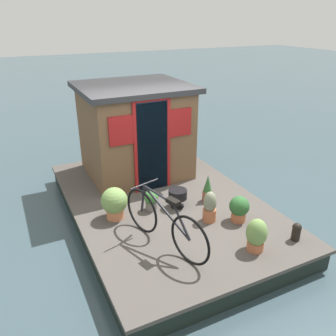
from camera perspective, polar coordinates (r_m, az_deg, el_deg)
The scene contains 12 objects.
ground_plane at distance 6.51m, azimuth -0.78°, elevation -7.96°, with size 60.00×60.00×0.00m, color #384C54.
houseboat_deck at distance 6.42m, azimuth -0.79°, elevation -6.56°, with size 4.88×3.18×0.37m.
houseboat_cabin at distance 7.08m, azimuth -5.44°, elevation 6.25°, with size 1.92×2.12×1.85m.
bicycle at distance 4.94m, azimuth -0.64°, elevation -8.95°, with size 1.67×0.63×0.85m.
potted_plant_lavender at distance 5.71m, azimuth 11.65°, elevation -6.50°, with size 0.33×0.33×0.43m.
potted_plant_mint at distance 5.92m, azimuth -2.80°, elevation -5.28°, with size 0.24×0.24×0.36m.
potted_plant_sage at distance 6.20m, azimuth 6.53°, elevation -3.46°, with size 0.18×0.18×0.50m.
potted_plant_ivy at distance 5.71m, azimuth -8.83°, elevation -5.62°, with size 0.44×0.44×0.54m.
potted_plant_geranium at distance 5.09m, azimuth 14.37°, elevation -10.64°, with size 0.30×0.30×0.50m.
potted_plant_rosemary at distance 5.62m, azimuth 6.89°, elevation -6.40°, with size 0.22×0.22×0.52m.
charcoal_grill at distance 5.98m, azimuth 1.62°, elevation -4.46°, with size 0.32×0.32×0.33m.
mooring_bollard at distance 5.52m, azimuth 20.40°, elevation -9.71°, with size 0.14×0.14×0.28m.
Camera 1 is at (-5.01, 2.34, 3.45)m, focal length 36.99 mm.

